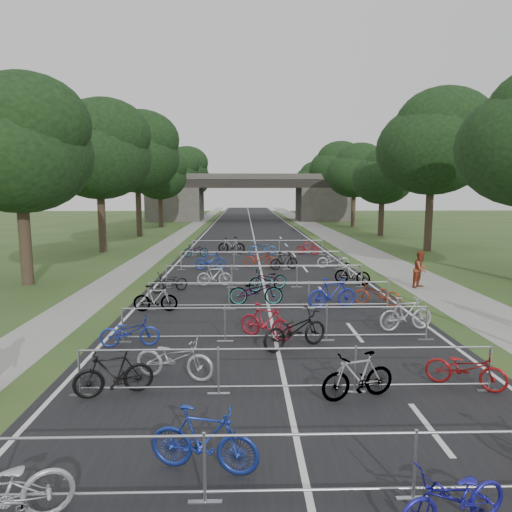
% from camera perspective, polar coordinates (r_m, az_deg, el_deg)
% --- Properties ---
extents(ground, '(200.00, 200.00, 0.00)m').
position_cam_1_polar(ground, '(7.65, 6.71, -28.14)').
color(ground, '#314E21').
rests_on(ground, ground).
extents(road, '(11.00, 140.00, 0.01)m').
position_cam_1_polar(road, '(56.28, -0.53, 3.53)').
color(road, black).
rests_on(road, ground).
extents(sidewalk_right, '(3.00, 140.00, 0.01)m').
position_cam_1_polar(sidewalk_right, '(56.98, 7.56, 3.51)').
color(sidewalk_right, gray).
rests_on(sidewalk_right, ground).
extents(sidewalk_left, '(2.00, 140.00, 0.01)m').
position_cam_1_polar(sidewalk_left, '(56.66, -8.15, 3.48)').
color(sidewalk_left, gray).
rests_on(sidewalk_left, ground).
extents(lane_markings, '(0.12, 140.00, 0.00)m').
position_cam_1_polar(lane_markings, '(56.29, -0.53, 3.52)').
color(lane_markings, silver).
rests_on(lane_markings, ground).
extents(overpass_bridge, '(31.00, 8.00, 7.05)m').
position_cam_1_polar(overpass_bridge, '(71.11, -0.74, 7.33)').
color(overpass_bridge, '#42403B').
rests_on(overpass_bridge, ground).
extents(tree_left_0, '(6.72, 6.72, 10.25)m').
position_cam_1_polar(tree_left_0, '(24.45, -27.41, 11.86)').
color(tree_left_0, '#33261C').
rests_on(tree_left_0, ground).
extents(tree_left_1, '(7.56, 7.56, 11.53)m').
position_cam_1_polar(tree_left_1, '(35.70, -18.95, 12.17)').
color(tree_left_1, '#33261C').
rests_on(tree_left_1, ground).
extents(tree_right_1, '(8.18, 8.18, 12.47)m').
position_cam_1_polar(tree_right_1, '(36.97, 21.42, 12.83)').
color(tree_right_1, '#33261C').
rests_on(tree_right_1, ground).
extents(tree_left_2, '(8.40, 8.40, 12.81)m').
position_cam_1_polar(tree_left_2, '(47.33, -14.58, 12.23)').
color(tree_left_2, '#33261C').
rests_on(tree_left_2, ground).
extents(tree_right_2, '(6.16, 6.16, 9.39)m').
position_cam_1_polar(tree_right_2, '(48.14, 15.70, 9.53)').
color(tree_right_2, '#33261C').
rests_on(tree_right_2, ground).
extents(tree_left_3, '(6.72, 6.72, 10.25)m').
position_cam_1_polar(tree_left_3, '(58.99, -11.87, 9.87)').
color(tree_left_3, '#33261C').
rests_on(tree_left_3, ground).
extents(tree_right_3, '(7.17, 7.17, 10.93)m').
position_cam_1_polar(tree_right_3, '(59.75, 12.31, 10.25)').
color(tree_right_3, '#33261C').
rests_on(tree_right_3, ground).
extents(tree_left_4, '(7.56, 7.56, 11.53)m').
position_cam_1_polar(tree_left_4, '(70.85, -10.14, 10.25)').
color(tree_left_4, '#33261C').
rests_on(tree_left_4, ground).
extents(tree_right_4, '(8.18, 8.18, 12.47)m').
position_cam_1_polar(tree_right_4, '(71.50, 10.02, 10.71)').
color(tree_right_4, '#33261C').
rests_on(tree_right_4, ground).
extents(tree_left_5, '(8.40, 8.40, 12.81)m').
position_cam_1_polar(tree_left_5, '(82.76, -8.89, 10.52)').
color(tree_left_5, '#33261C').
rests_on(tree_left_5, ground).
extents(tree_right_5, '(6.16, 6.16, 9.39)m').
position_cam_1_polar(tree_right_5, '(83.23, 8.33, 9.02)').
color(tree_right_5, '#33261C').
rests_on(tree_right_5, ground).
extents(tree_left_6, '(6.72, 6.72, 10.25)m').
position_cam_1_polar(tree_left_6, '(94.62, -7.94, 9.24)').
color(tree_left_6, '#33261C').
rests_on(tree_left_6, ground).
extents(tree_right_6, '(7.17, 7.17, 10.93)m').
position_cam_1_polar(tree_right_6, '(95.10, 7.10, 9.51)').
color(tree_right_6, '#33261C').
rests_on(tree_right_6, ground).
extents(barrier_row_0, '(9.70, 0.08, 1.10)m').
position_cam_1_polar(barrier_row_0, '(7.34, 6.79, -24.71)').
color(barrier_row_0, '#A5A8AD').
rests_on(barrier_row_0, ground).
extents(barrier_row_1, '(9.70, 0.08, 1.10)m').
position_cam_1_polar(barrier_row_1, '(10.52, 3.90, -14.07)').
color(barrier_row_1, '#A5A8AD').
rests_on(barrier_row_1, ground).
extents(barrier_row_2, '(9.70, 0.08, 1.10)m').
position_cam_1_polar(barrier_row_2, '(13.91, 2.50, -8.47)').
color(barrier_row_2, '#A5A8AD').
rests_on(barrier_row_2, ground).
extents(barrier_row_3, '(9.70, 0.08, 1.10)m').
position_cam_1_polar(barrier_row_3, '(17.58, 1.64, -4.94)').
color(barrier_row_3, '#A5A8AD').
rests_on(barrier_row_3, ground).
extents(barrier_row_4, '(9.70, 0.08, 1.10)m').
position_cam_1_polar(barrier_row_4, '(21.49, 1.06, -2.53)').
color(barrier_row_4, '#A5A8AD').
rests_on(barrier_row_4, ground).
extents(barrier_row_5, '(9.70, 0.08, 1.10)m').
position_cam_1_polar(barrier_row_5, '(26.41, 0.58, -0.52)').
color(barrier_row_5, '#A5A8AD').
rests_on(barrier_row_5, ground).
extents(barrier_row_6, '(9.70, 0.08, 1.10)m').
position_cam_1_polar(barrier_row_6, '(32.35, 0.20, 1.07)').
color(barrier_row_6, '#A5A8AD').
rests_on(barrier_row_6, ground).
extents(bike_1, '(1.90, 0.95, 1.10)m').
position_cam_1_polar(bike_1, '(7.94, -6.51, -21.88)').
color(bike_1, navy).
rests_on(bike_1, ground).
extents(bike_2, '(1.77, 1.03, 0.88)m').
position_cam_1_polar(bike_2, '(7.40, 23.60, -26.05)').
color(bike_2, navy).
rests_on(bike_2, ground).
extents(bike_4, '(1.80, 1.02, 1.04)m').
position_cam_1_polar(bike_4, '(10.89, -17.37, -13.80)').
color(bike_4, black).
rests_on(bike_4, ground).
extents(bike_5, '(2.10, 1.20, 1.05)m').
position_cam_1_polar(bike_5, '(11.43, -10.14, -12.46)').
color(bike_5, '#AAABB2').
rests_on(bike_5, ground).
extents(bike_6, '(1.80, 0.96, 1.04)m').
position_cam_1_polar(bike_6, '(10.50, 12.62, -14.45)').
color(bike_6, '#A5A8AD').
rests_on(bike_6, ground).
extents(bike_7, '(1.84, 1.40, 0.93)m').
position_cam_1_polar(bike_7, '(11.85, 24.74, -12.65)').
color(bike_7, maroon).
rests_on(bike_7, ground).
extents(bike_8, '(1.77, 0.81, 0.90)m').
position_cam_1_polar(bike_8, '(13.97, -15.51, -9.10)').
color(bike_8, navy).
rests_on(bike_8, ground).
extents(bike_9, '(1.79, 1.39, 1.08)m').
position_cam_1_polar(bike_9, '(14.15, 1.23, -8.20)').
color(bike_9, maroon).
rests_on(bike_9, ground).
extents(bike_10, '(2.22, 1.66, 1.12)m').
position_cam_1_polar(bike_10, '(13.34, 4.89, -9.17)').
color(bike_10, black).
rests_on(bike_10, ground).
extents(bike_11, '(1.93, 0.87, 1.12)m').
position_cam_1_polar(bike_11, '(15.68, 18.25, -6.91)').
color(bike_11, '#A6A5AD').
rests_on(bike_11, ground).
extents(bike_12, '(1.67, 0.49, 1.00)m').
position_cam_1_polar(bike_12, '(17.64, -12.46, -5.23)').
color(bike_12, '#A5A8AD').
rests_on(bike_12, ground).
extents(bike_13, '(2.14, 0.76, 1.12)m').
position_cam_1_polar(bike_13, '(18.20, -0.00, -4.43)').
color(bike_13, '#A5A8AD').
rests_on(bike_13, ground).
extents(bike_14, '(2.03, 0.93, 1.18)m').
position_cam_1_polar(bike_14, '(17.98, 9.51, -4.61)').
color(bike_14, '#1C289B').
rests_on(bike_14, ground).
extents(bike_15, '(1.92, 1.25, 0.95)m').
position_cam_1_polar(bike_15, '(18.72, 14.87, -4.62)').
color(bike_15, maroon).
rests_on(bike_15, ground).
extents(bike_16, '(1.78, 1.43, 0.91)m').
position_cam_1_polar(bike_16, '(20.88, -10.72, -3.24)').
color(bike_16, black).
rests_on(bike_16, ground).
extents(bike_17, '(1.68, 0.50, 1.00)m').
position_cam_1_polar(bike_17, '(21.91, -5.23, -2.47)').
color(bike_17, '#AAABB1').
rests_on(bike_17, ground).
extents(bike_18, '(2.05, 1.54, 1.03)m').
position_cam_1_polar(bike_18, '(20.78, 1.50, -2.97)').
color(bike_18, '#A5A8AD').
rests_on(bike_18, ground).
extents(bike_19, '(1.77, 1.28, 1.05)m').
position_cam_1_polar(bike_19, '(22.63, 11.95, -2.21)').
color(bike_19, '#A5A8AD').
rests_on(bike_19, ground).
extents(bike_20, '(1.83, 0.61, 1.08)m').
position_cam_1_polar(bike_20, '(26.42, -5.70, -0.57)').
color(bike_20, navy).
rests_on(bike_20, ground).
extents(bike_21, '(2.10, 1.17, 1.04)m').
position_cam_1_polar(bike_21, '(27.04, 0.53, -0.37)').
color(bike_21, maroon).
rests_on(bike_21, ground).
extents(bike_22, '(1.79, 1.06, 1.04)m').
position_cam_1_polar(bike_22, '(26.36, 3.52, -0.62)').
color(bike_22, black).
rests_on(bike_22, ground).
extents(bike_23, '(1.91, 0.68, 1.00)m').
position_cam_1_polar(bike_23, '(27.25, 9.63, -0.47)').
color(bike_23, '#A1A2A9').
rests_on(bike_23, ground).
extents(bike_24, '(1.82, 1.08, 0.91)m').
position_cam_1_polar(bike_24, '(31.82, -7.53, 0.72)').
color(bike_24, '#A5A8AD').
rests_on(bike_24, ground).
extents(bike_25, '(2.01, 0.79, 1.18)m').
position_cam_1_polar(bike_25, '(33.25, -3.08, 1.33)').
color(bike_25, '#A5A8AD').
rests_on(bike_25, ground).
extents(bike_26, '(2.02, 0.73, 1.05)m').
position_cam_1_polar(bike_26, '(32.12, 0.81, 0.99)').
color(bike_26, '#1A4590').
rests_on(bike_26, ground).
extents(bike_27, '(1.75, 1.03, 1.02)m').
position_cam_1_polar(bike_27, '(32.70, 6.50, 1.03)').
color(bike_27, maroon).
rests_on(bike_27, ground).
extents(pedestrian_b, '(1.07, 1.04, 1.74)m').
position_cam_1_polar(pedestrian_b, '(22.77, 19.88, -1.58)').
color(pedestrian_b, '#90381F').
rests_on(pedestrian_b, ground).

